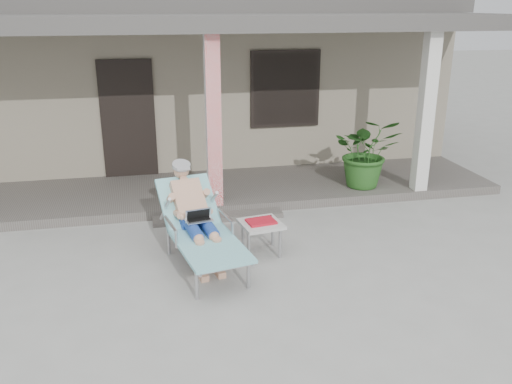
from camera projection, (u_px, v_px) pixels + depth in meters
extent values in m
plane|color=#9E9E99|center=(240.00, 275.00, 6.67)|extent=(60.00, 60.00, 0.00)
cube|color=gray|center=(188.00, 82.00, 12.18)|extent=(10.00, 5.00, 3.00)
cube|color=#474442|center=(185.00, 4.00, 11.64)|extent=(10.40, 5.40, 0.30)
cube|color=black|center=(128.00, 119.00, 9.69)|extent=(0.95, 0.06, 2.10)
cube|color=black|center=(285.00, 89.00, 10.11)|extent=(1.20, 0.06, 1.30)
cube|color=black|center=(285.00, 89.00, 10.10)|extent=(1.32, 0.05, 1.42)
cube|color=#605B56|center=(209.00, 191.00, 9.42)|extent=(10.00, 2.00, 0.15)
cube|color=red|center=(213.00, 123.00, 8.18)|extent=(0.22, 0.22, 2.61)
cube|color=silver|center=(426.00, 114.00, 8.86)|extent=(0.22, 0.22, 2.61)
cube|color=#474442|center=(204.00, 22.00, 8.49)|extent=(10.00, 2.30, 0.24)
cube|color=#605B56|center=(218.00, 217.00, 8.37)|extent=(2.00, 0.30, 0.07)
cylinder|color=#B7B7BC|center=(197.00, 284.00, 6.06)|extent=(0.04, 0.04, 0.37)
cylinder|color=#B7B7BC|center=(248.00, 274.00, 6.29)|extent=(0.04, 0.04, 0.37)
cylinder|color=#B7B7BC|center=(169.00, 241.00, 7.15)|extent=(0.04, 0.04, 0.37)
cylinder|color=#B7B7BC|center=(214.00, 234.00, 7.38)|extent=(0.04, 0.04, 0.37)
cube|color=#B7B7BC|center=(210.00, 247.00, 6.51)|extent=(0.85, 1.32, 0.03)
cube|color=#93DAE4|center=(210.00, 245.00, 6.50)|extent=(0.95, 1.38, 0.04)
cube|color=#B7B7BC|center=(188.00, 205.00, 7.21)|extent=(0.73, 0.69, 0.50)
cube|color=#93DAE4|center=(188.00, 202.00, 7.20)|extent=(0.84, 0.78, 0.56)
cylinder|color=#99999B|center=(181.00, 165.00, 7.30)|extent=(0.29, 0.29, 0.13)
cube|color=silver|center=(198.00, 220.00, 6.82)|extent=(0.37, 0.29, 0.24)
cube|color=beige|center=(261.00, 224.00, 7.12)|extent=(0.60, 0.60, 0.04)
cylinder|color=#B7B7BC|center=(249.00, 247.00, 6.96)|extent=(0.04, 0.04, 0.39)
cylinder|color=#B7B7BC|center=(280.00, 244.00, 7.04)|extent=(0.04, 0.04, 0.39)
cylinder|color=#B7B7BC|center=(243.00, 234.00, 7.34)|extent=(0.04, 0.04, 0.39)
cylinder|color=#B7B7BC|center=(273.00, 232.00, 7.43)|extent=(0.04, 0.04, 0.39)
cube|color=red|center=(261.00, 221.00, 7.11)|extent=(0.40, 0.33, 0.03)
cube|color=black|center=(259.00, 218.00, 7.24)|extent=(0.36, 0.08, 0.04)
imported|color=#26591E|center=(367.00, 152.00, 9.24)|extent=(1.33, 1.23, 1.23)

